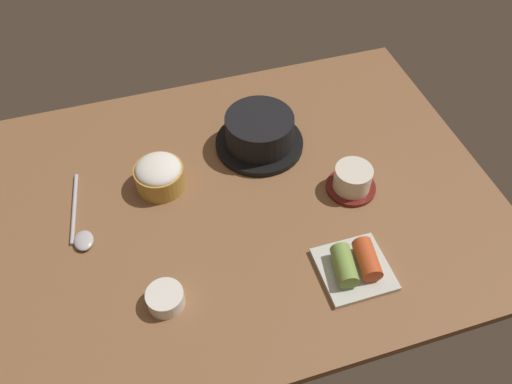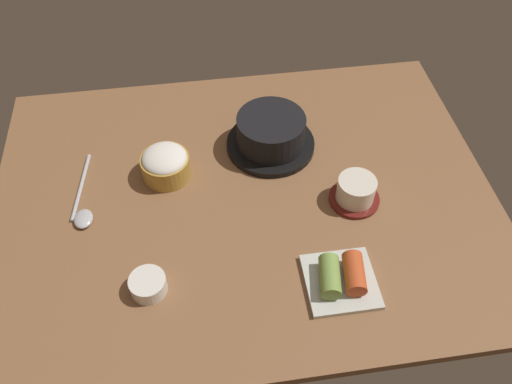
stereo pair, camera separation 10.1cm
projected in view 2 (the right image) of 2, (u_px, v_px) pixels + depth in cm
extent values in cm
cube|color=brown|center=(245.00, 198.00, 105.55)|extent=(100.00, 76.00, 2.00)
cylinder|color=black|center=(271.00, 144.00, 113.15)|extent=(19.00, 19.00, 1.39)
cylinder|color=black|center=(271.00, 131.00, 110.09)|extent=(14.56, 14.56, 6.60)
cylinder|color=#D15619|center=(271.00, 120.00, 107.80)|extent=(12.81, 12.81, 0.60)
cylinder|color=#B78C38|center=(166.00, 167.00, 106.47)|extent=(9.94, 9.94, 4.89)
ellipsoid|color=white|center=(164.00, 158.00, 104.61)|extent=(9.15, 9.15, 3.48)
cylinder|color=maroon|center=(354.00, 199.00, 103.67)|extent=(10.02, 10.02, 0.80)
cylinder|color=silver|center=(356.00, 190.00, 101.51)|extent=(7.51, 7.51, 4.84)
cylinder|color=#C6D18C|center=(358.00, 182.00, 99.89)|extent=(6.39, 6.39, 0.40)
cube|color=silver|center=(340.00, 282.00, 91.43)|extent=(12.32, 12.32, 1.00)
cylinder|color=#7A9E47|center=(330.00, 276.00, 89.47)|extent=(4.80, 7.89, 3.61)
cylinder|color=#C64C23|center=(354.00, 273.00, 89.87)|extent=(4.65, 7.84, 3.61)
cylinder|color=white|center=(148.00, 285.00, 89.82)|extent=(6.45, 6.45, 3.14)
cylinder|color=brown|center=(147.00, 281.00, 88.85)|extent=(5.29, 5.29, 0.50)
cylinder|color=#B7B7BC|center=(81.00, 187.00, 105.72)|extent=(3.03, 17.45, 0.80)
ellipsoid|color=#B7B7BC|center=(83.00, 219.00, 100.05)|extent=(3.60, 4.68, 1.26)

